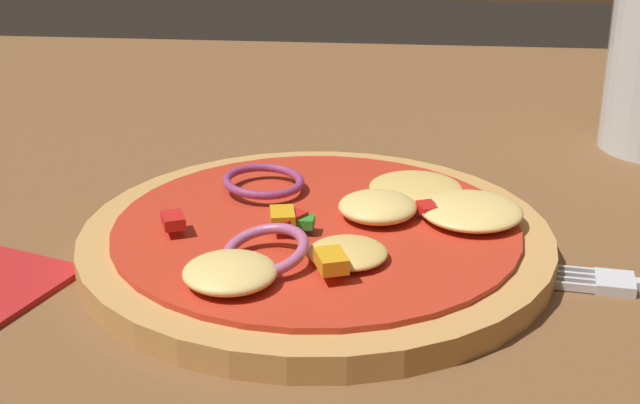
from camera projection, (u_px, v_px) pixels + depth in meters
The scene contains 2 objects.
dining_table at pixel (222, 288), 0.47m from camera, with size 1.34×0.95×0.03m.
pizza at pixel (321, 238), 0.46m from camera, with size 0.23×0.23×0.03m.
Camera 1 is at (0.09, -0.41, 0.24)m, focal length 52.63 mm.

